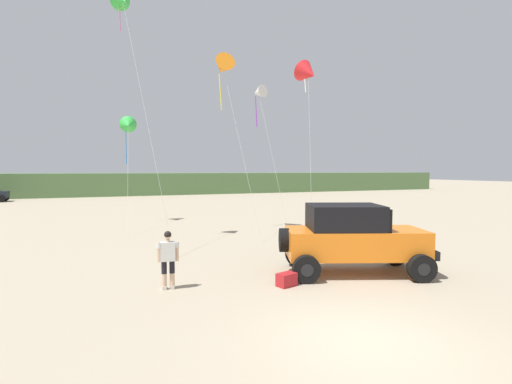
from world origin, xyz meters
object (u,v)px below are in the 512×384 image
at_px(kite_blue_swept, 223,67).
at_px(kite_yellow_diamond, 259,93).
at_px(jeep, 353,237).
at_px(kite_green_box, 123,1).
at_px(kite_white_parafoil, 128,125).
at_px(cooler_box, 287,280).
at_px(kite_pink_ribbon, 308,73).
at_px(person_watching, 168,257).

bearing_deg(kite_blue_swept, kite_yellow_diamond, -20.80).
distance_m(jeep, kite_green_box, 14.58).
height_order(jeep, kite_white_parafoil, kite_white_parafoil).
bearing_deg(jeep, kite_yellow_diamond, 86.60).
bearing_deg(cooler_box, kite_pink_ribbon, 38.33).
bearing_deg(kite_green_box, kite_pink_ribbon, -22.26).
distance_m(cooler_box, kite_yellow_diamond, 12.93).
xyz_separation_m(person_watching, kite_pink_ribbon, (7.15, 4.73, 6.89)).
bearing_deg(jeep, kite_blue_swept, 97.14).
height_order(cooler_box, kite_yellow_diamond, kite_yellow_diamond).
xyz_separation_m(cooler_box, kite_yellow_diamond, (3.19, 10.03, 7.51)).
xyz_separation_m(kite_yellow_diamond, kite_pink_ribbon, (0.70, -4.32, 0.12)).
height_order(jeep, kite_pink_ribbon, kite_pink_ribbon).
xyz_separation_m(person_watching, kite_white_parafoil, (-0.19, 14.92, 5.33)).
height_order(jeep, person_watching, jeep).
xyz_separation_m(kite_yellow_diamond, kite_blue_swept, (-1.86, 0.71, 1.41)).
bearing_deg(kite_yellow_diamond, jeep, -93.40).
distance_m(cooler_box, kite_blue_swept, 14.02).
bearing_deg(kite_pink_ribbon, person_watching, -146.52).
height_order(kite_yellow_diamond, kite_white_parafoil, kite_yellow_diamond).
bearing_deg(kite_pink_ribbon, kite_yellow_diamond, 99.24).
bearing_deg(kite_yellow_diamond, person_watching, -125.45).
relative_size(kite_pink_ribbon, kite_blue_swept, 0.87).
height_order(kite_yellow_diamond, kite_blue_swept, kite_blue_swept).
bearing_deg(kite_pink_ribbon, kite_blue_swept, 117.01).
relative_size(jeep, kite_pink_ribbon, 0.58).
relative_size(jeep, kite_green_box, 0.43).
height_order(jeep, kite_green_box, kite_green_box).
bearing_deg(jeep, kite_pink_ribbon, 76.42).
bearing_deg(kite_white_parafoil, kite_green_box, -94.17).
bearing_deg(person_watching, kite_green_box, 95.00).
xyz_separation_m(kite_pink_ribbon, kite_blue_swept, (-2.56, 5.03, 1.29)).
xyz_separation_m(kite_green_box, kite_pink_ribbon, (7.84, -3.21, -3.25)).
height_order(kite_green_box, kite_pink_ribbon, kite_green_box).
height_order(jeep, kite_blue_swept, kite_blue_swept).
relative_size(person_watching, kite_blue_swept, 0.17).
height_order(cooler_box, kite_blue_swept, kite_blue_swept).
bearing_deg(person_watching, jeep, -5.27).
height_order(person_watching, kite_white_parafoil, kite_white_parafoil).
bearing_deg(person_watching, kite_yellow_diamond, 54.55).
distance_m(kite_white_parafoil, kite_pink_ribbon, 12.65).
xyz_separation_m(cooler_box, kite_white_parafoil, (-3.44, 15.90, 6.08)).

